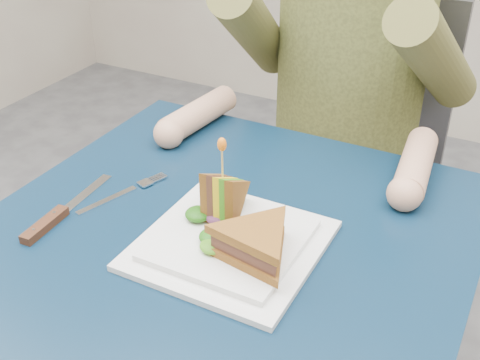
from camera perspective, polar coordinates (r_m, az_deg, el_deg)
The scene contains 12 objects.
table at distance 0.99m, azimuth -1.63°, elevation -8.63°, with size 0.75×0.75×0.73m.
chair at distance 1.59m, azimuth 10.63°, elevation 2.72°, with size 0.42×0.40×0.93m.
diner at distance 1.35m, azimuth 10.65°, elevation 14.72°, with size 0.54×0.59×0.74m.
plate at distance 0.91m, azimuth -0.92°, elevation -5.99°, with size 0.26×0.26×0.02m.
sandwich_flat at distance 0.85m, azimuth 1.53°, elevation -6.02°, with size 0.17×0.17×0.05m.
sandwich_upright at distance 0.93m, azimuth -1.64°, elevation -1.62°, with size 0.08×0.12×0.12m.
fork at distance 1.05m, azimuth -11.23°, elevation -1.32°, with size 0.07×0.17×0.01m.
knife at distance 1.01m, azimuth -17.30°, elevation -3.51°, with size 0.04×0.22×0.02m.
toothpick at distance 0.90m, azimuth -1.70°, elevation 1.81°, with size 0.00×0.00×0.06m, color tan.
toothpick_frill at distance 0.88m, azimuth -1.73°, elevation 3.39°, with size 0.01×0.01×0.02m, color orange.
lettuce_spill at distance 0.90m, azimuth -0.34°, elevation -4.67°, with size 0.15×0.13×0.02m, color #337A14, non-canonical shape.
onion_ring at distance 0.89m, azimuth 0.07°, elevation -4.76°, with size 0.04×0.04×0.01m, color #9E4C7A.
Camera 1 is at (0.38, -0.66, 1.29)m, focal length 45.00 mm.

